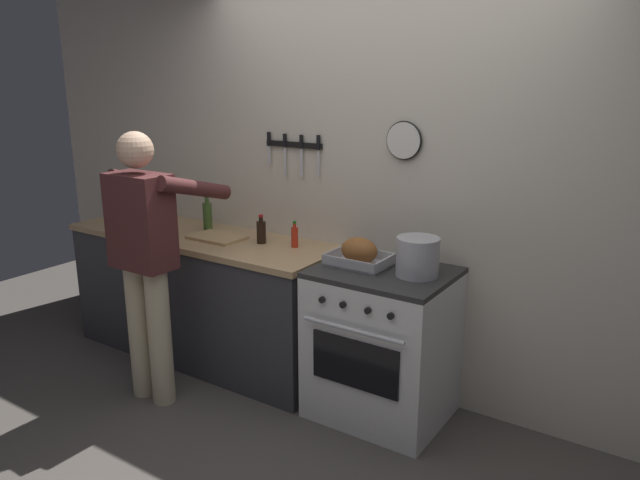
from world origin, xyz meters
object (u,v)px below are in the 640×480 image
at_px(person_cook, 146,251).
at_px(cutting_board, 217,237).
at_px(stock_pot, 418,257).
at_px(bottle_soy_sauce, 261,231).
at_px(roasting_pan, 359,253).
at_px(stove, 382,343).
at_px(bottle_hot_sauce, 295,236).
at_px(bottle_olive_oil, 208,216).

bearing_deg(person_cook, cutting_board, -3.60).
distance_m(stock_pot, bottle_soy_sauce, 1.13).
bearing_deg(stock_pot, roasting_pan, -177.88).
bearing_deg(stove, stock_pot, 5.97).
height_order(roasting_pan, cutting_board, roasting_pan).
relative_size(stove, cutting_board, 2.50).
height_order(stove, bottle_soy_sauce, bottle_soy_sauce).
xyz_separation_m(person_cook, roasting_pan, (1.11, 0.61, 0.02)).
relative_size(roasting_pan, bottle_hot_sauce, 2.07).
bearing_deg(roasting_pan, stove, -2.35).
height_order(stove, cutting_board, cutting_board).
distance_m(bottle_hot_sauce, bottle_olive_oil, 0.75).
relative_size(bottle_hot_sauce, bottle_soy_sauce, 0.89).
height_order(stove, bottle_olive_oil, bottle_olive_oil).
relative_size(stock_pot, cutting_board, 0.66).
bearing_deg(stock_pot, bottle_hot_sauce, 174.46).
distance_m(stove, person_cook, 1.50).
xyz_separation_m(stove, roasting_pan, (-0.17, 0.01, 0.52)).
distance_m(stock_pot, cutting_board, 1.44).
distance_m(stove, bottle_olive_oil, 1.56).
xyz_separation_m(bottle_hot_sauce, bottle_olive_oil, (-0.75, 0.00, 0.04)).
bearing_deg(bottle_hot_sauce, bottle_olive_oil, 179.95).
bearing_deg(bottle_soy_sauce, bottle_olive_oil, 175.04).
bearing_deg(cutting_board, stove, 0.94).
height_order(stock_pot, cutting_board, stock_pot).
bearing_deg(roasting_pan, person_cook, -151.11).
distance_m(cutting_board, bottle_soy_sauce, 0.33).
distance_m(stove, cutting_board, 1.33).
bearing_deg(stock_pot, cutting_board, -178.38).
xyz_separation_m(stock_pot, bottle_olive_oil, (-1.64, 0.09, -0.00)).
distance_m(stove, stock_pot, 0.59).
bearing_deg(stove, bottle_soy_sauce, 176.18).
xyz_separation_m(person_cook, stock_pot, (1.47, 0.62, 0.06)).
xyz_separation_m(roasting_pan, cutting_board, (-1.08, -0.03, -0.06)).
bearing_deg(cutting_board, roasting_pan, 1.45).
bearing_deg(stove, bottle_olive_oil, 175.77).
bearing_deg(roasting_pan, bottle_hot_sauce, 169.36).
distance_m(person_cook, stock_pot, 1.59).
bearing_deg(bottle_soy_sauce, stove, -3.82).
height_order(roasting_pan, bottle_olive_oil, bottle_olive_oil).
height_order(stove, stock_pot, stock_pot).
bearing_deg(bottle_hot_sauce, person_cook, -129.04).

